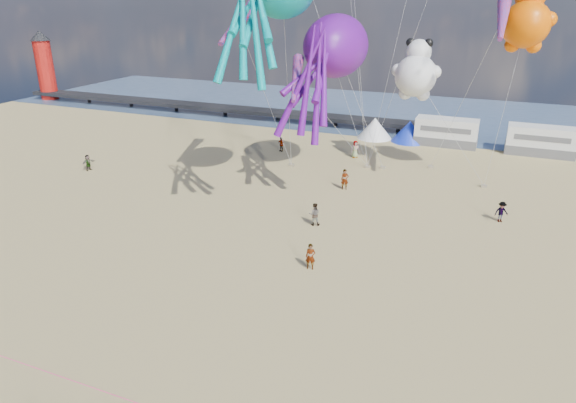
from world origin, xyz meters
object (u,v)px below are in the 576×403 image
(motorhome_1, at_px, (541,141))
(kite_octopus_purple, at_px, (336,46))
(beachgoer_4, at_px, (88,163))
(sandbag_c, at_px, (484,186))
(windsock_mid, at_px, (502,20))
(sandbag_d, at_px, (431,167))
(beachgoer_0, at_px, (355,149))
(beachgoer_1, at_px, (314,214))
(sandbag_b, at_px, (383,167))
(kite_teddy_orange, at_px, (526,24))
(windsock_left, at_px, (238,23))
(standing_person, at_px, (310,257))
(motorhome_0, at_px, (446,132))
(windsock_right, at_px, (296,79))
(tent_blue, at_px, (409,131))
(sandbag_a, at_px, (291,165))
(sandbag_e, at_px, (367,167))
(kite_panda, at_px, (416,76))
(tent_white, at_px, (375,128))
(beachgoer_3, at_px, (281,144))
(beachgoer_2, at_px, (501,212))
(lighthouse, at_px, (46,70))
(beachgoer_5, at_px, (345,179))

(motorhome_1, bearing_deg, kite_octopus_purple, -140.00)
(beachgoer_4, bearing_deg, sandbag_c, -65.81)
(windsock_mid, bearing_deg, sandbag_d, 120.99)
(beachgoer_0, bearing_deg, motorhome_1, -10.24)
(beachgoer_1, bearing_deg, windsock_mid, -158.22)
(sandbag_b, height_order, kite_teddy_orange, kite_teddy_orange)
(beachgoer_4, xyz_separation_m, windsock_left, (15.08, 2.84, 12.71))
(standing_person, bearing_deg, motorhome_1, 52.01)
(motorhome_0, bearing_deg, windsock_right, -116.68)
(tent_blue, xyz_separation_m, windsock_left, (-11.26, -19.23, 12.27))
(windsock_mid, bearing_deg, sandbag_a, 169.87)
(sandbag_e, bearing_deg, kite_teddy_orange, -5.50)
(sandbag_c, bearing_deg, kite_panda, 157.77)
(standing_person, bearing_deg, windsock_right, 101.11)
(sandbag_a, bearing_deg, motorhome_1, 30.94)
(tent_white, distance_m, beachgoer_4, 31.41)
(beachgoer_3, bearing_deg, beachgoer_4, -120.23)
(sandbag_e, xyz_separation_m, kite_teddy_orange, (11.99, -1.16, 13.34))
(motorhome_1, distance_m, tent_blue, 13.50)
(beachgoer_1, xyz_separation_m, beachgoer_3, (-9.69, 16.49, -0.07))
(sandbag_a, relative_size, sandbag_c, 1.00)
(standing_person, height_order, sandbag_a, standing_person)
(kite_panda, bearing_deg, standing_person, -95.32)
(beachgoer_3, xyz_separation_m, kite_panda, (13.53, -0.53, 7.99))
(tent_blue, bearing_deg, beachgoer_4, -140.05)
(kite_panda, bearing_deg, sandbag_a, -160.79)
(standing_person, relative_size, beachgoer_3, 1.07)
(beachgoer_2, xyz_separation_m, sandbag_a, (-19.24, 6.39, -0.68))
(windsock_left, bearing_deg, motorhome_0, 46.28)
(beachgoer_0, distance_m, windsock_right, 14.52)
(motorhome_0, bearing_deg, tent_blue, 180.00)
(beachgoer_4, distance_m, kite_teddy_orange, 39.74)
(lighthouse, relative_size, sandbag_a, 18.00)
(windsock_mid, distance_m, windsock_right, 15.50)
(beachgoer_5, relative_size, windsock_mid, 0.32)
(kite_octopus_purple, bearing_deg, sandbag_d, 51.71)
(kite_octopus_purple, bearing_deg, motorhome_1, 54.50)
(beachgoer_0, bearing_deg, standing_person, -116.63)
(sandbag_e, bearing_deg, tent_white, 100.35)
(windsock_right, bearing_deg, beachgoer_4, 169.15)
(sandbag_d, distance_m, windsock_mid, 16.20)
(tent_blue, bearing_deg, kite_teddy_orange, -50.76)
(sandbag_d, relative_size, windsock_right, 0.09)
(windsock_right, bearing_deg, beachgoer_5, 13.84)
(kite_panda, height_order, kite_teddy_orange, kite_teddy_orange)
(motorhome_0, distance_m, beachgoer_3, 18.36)
(beachgoer_1, height_order, windsock_mid, windsock_mid)
(motorhome_0, distance_m, sandbag_d, 8.96)
(motorhome_1, bearing_deg, sandbag_e, -144.29)
(beachgoer_2, xyz_separation_m, sandbag_b, (-10.81, 9.04, -0.68))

